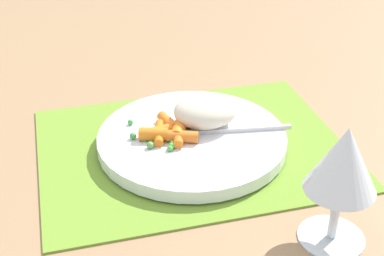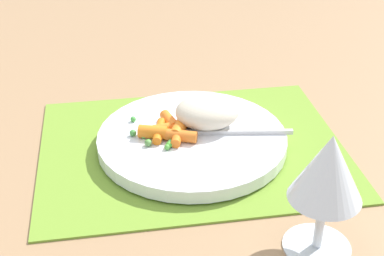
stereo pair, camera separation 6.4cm
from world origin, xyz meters
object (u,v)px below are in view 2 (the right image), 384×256
(wine_glass, at_px, (328,172))
(rice_mound, at_px, (207,112))
(plate, at_px, (192,140))
(carrot_portion, at_px, (171,129))
(fork, at_px, (207,132))

(wine_glass, bearing_deg, rice_mound, -71.94)
(plate, height_order, rice_mound, rice_mound)
(plate, bearing_deg, wine_glass, 115.45)
(carrot_portion, relative_size, fork, 0.43)
(fork, bearing_deg, plate, -8.47)
(carrot_portion, bearing_deg, plate, 168.60)
(carrot_portion, height_order, fork, carrot_portion)
(plate, relative_size, fork, 1.35)
(carrot_portion, bearing_deg, wine_glass, 120.63)
(carrot_portion, xyz_separation_m, wine_glass, (-0.13, 0.22, 0.07))
(fork, relative_size, wine_glass, 1.35)
(plate, xyz_separation_m, wine_glass, (-0.10, 0.21, 0.08))
(fork, xyz_separation_m, wine_glass, (-0.08, 0.21, 0.07))
(fork, bearing_deg, carrot_portion, -10.16)
(plate, height_order, wine_glass, wine_glass)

